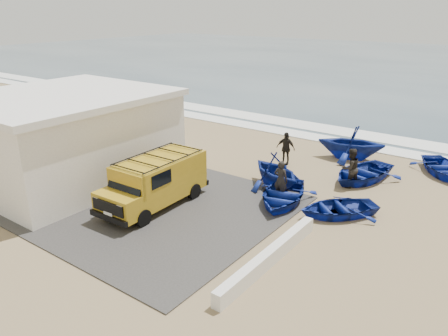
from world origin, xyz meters
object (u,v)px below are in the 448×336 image
Objects in this scene: van at (156,180)px; boat_near_right at (338,208)px; parapet at (269,257)px; boat_mid_left at (276,170)px; boat_near_left at (282,195)px; boat_far_right at (444,168)px; boat_mid_right at (362,173)px; fisherman_back at (286,148)px; boat_far_left at (351,142)px; fisherman_front at (281,180)px; fisherman_middle at (350,168)px; building at (65,136)px.

boat_near_right is (6.81, 3.75, -0.84)m from van.
van is at bearing 169.81° from parapet.
boat_mid_left is (-3.26, 6.05, 0.58)m from parapet.
van is 1.56× the size of boat_near_right.
boat_far_right is at bearing 43.04° from boat_near_left.
boat_mid_left is at bearing 114.87° from boat_near_left.
parapet is 1.86× the size of boat_mid_left.
boat_near_left reaches higher than boat_near_right.
boat_mid_right is at bearing -168.13° from boat_far_right.
boat_far_right is at bearing 18.78° from fisherman_back.
boat_far_left is 2.01× the size of fisherman_back.
fisherman_front is (-2.77, 0.04, 0.57)m from boat_near_right.
fisherman_front is at bearing -0.43° from fisherman_middle.
fisherman_front is at bearing 21.27° from building.
boat_near_right is (0.40, 4.90, 0.07)m from parapet.
parapet is 1.63× the size of boat_far_left.
fisherman_front is at bearing -115.16° from boat_mid_left.
boat_near_left is 1.17× the size of boat_mid_left.
van is at bearing -156.01° from boat_near_left.
boat_near_right is at bearing -68.41° from boat_mid_right.
boat_far_right is (5.07, 8.00, -0.01)m from boat_near_left.
boat_far_left is at bearing 74.21° from boat_near_left.
fisherman_front is 3.77m from fisherman_middle.
building is at bearing 19.95° from fisherman_front.
boat_near_right is 1.71× the size of fisherman_middle.
boat_mid_right is at bearing -117.75° from fisherman_front.
building is 11.57m from fisherman_back.
building is at bearing -177.04° from boat_far_right.
boat_far_right is 2.04× the size of fisherman_back.
fisherman_back is at bearing -179.51° from boat_near_right.
fisherman_back is at bearing 75.00° from van.
fisherman_middle is at bearing -20.47° from fisherman_back.
fisherman_middle is at bearing 47.65° from van.
boat_far_left is at bearing 98.82° from parapet.
building is 2.49× the size of boat_near_left.
fisherman_front reaches higher than fisherman_back.
boat_mid_left is 3.40m from fisherman_back.
boat_near_left is 7.71m from boat_far_left.
fisherman_back is (-4.10, 1.09, -0.06)m from fisherman_middle.
fisherman_front is (-2.36, 4.95, 0.64)m from parapet.
fisherman_front reaches higher than parapet.
building reaches higher than boat_mid_left.
boat_mid_right is 3.46m from boat_far_left.
boat_mid_right is 2.20× the size of fisherman_front.
boat_near_right reaches higher than parapet.
fisherman_middle is (1.71, 3.54, 0.58)m from boat_near_left.
boat_mid_right is 4.56m from boat_far_right.
parapet is 3.29× the size of fisherman_front.
boat_mid_right is at bearing 13.21° from boat_far_left.
van is 2.67× the size of fisherman_middle.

